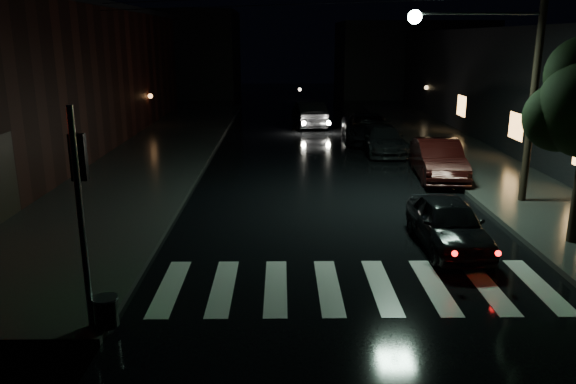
{
  "coord_description": "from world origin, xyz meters",
  "views": [
    {
      "loc": [
        1.34,
        -11.21,
        5.45
      ],
      "look_at": [
        1.5,
        2.84,
        1.6
      ],
      "focal_mm": 35.0,
      "sensor_mm": 36.0,
      "label": 1
    }
  ],
  "objects_px": {
    "parked_car_a": "(448,223)",
    "parked_car_d": "(367,128)",
    "parked_car_c": "(383,140)",
    "oncoming_car": "(309,114)",
    "parked_car_b": "(438,160)"
  },
  "relations": [
    {
      "from": "parked_car_a",
      "to": "parked_car_b",
      "type": "height_order",
      "value": "parked_car_b"
    },
    {
      "from": "parked_car_b",
      "to": "oncoming_car",
      "type": "xyz_separation_m",
      "value": [
        -4.5,
        13.75,
        0.03
      ]
    },
    {
      "from": "parked_car_d",
      "to": "oncoming_car",
      "type": "xyz_separation_m",
      "value": [
        -2.87,
        5.48,
        0.04
      ]
    },
    {
      "from": "oncoming_car",
      "to": "parked_car_c",
      "type": "bearing_deg",
      "value": 104.91
    },
    {
      "from": "parked_car_a",
      "to": "parked_car_d",
      "type": "height_order",
      "value": "parked_car_d"
    },
    {
      "from": "parked_car_c",
      "to": "parked_car_d",
      "type": "relative_size",
      "value": 0.84
    },
    {
      "from": "parked_car_a",
      "to": "parked_car_d",
      "type": "distance_m",
      "value": 15.95
    },
    {
      "from": "parked_car_c",
      "to": "oncoming_car",
      "type": "xyz_separation_m",
      "value": [
        -3.2,
        8.51,
        0.14
      ]
    },
    {
      "from": "parked_car_b",
      "to": "parked_car_d",
      "type": "height_order",
      "value": "parked_car_b"
    },
    {
      "from": "parked_car_a",
      "to": "parked_car_c",
      "type": "distance_m",
      "value": 12.92
    },
    {
      "from": "parked_car_b",
      "to": "parked_car_c",
      "type": "height_order",
      "value": "parked_car_b"
    },
    {
      "from": "parked_car_a",
      "to": "parked_car_d",
      "type": "xyz_separation_m",
      "value": [
        0.17,
        15.95,
        0.09
      ]
    },
    {
      "from": "parked_car_d",
      "to": "parked_car_a",
      "type": "bearing_deg",
      "value": -87.1
    },
    {
      "from": "parked_car_c",
      "to": "parked_car_d",
      "type": "bearing_deg",
      "value": 96.54
    },
    {
      "from": "parked_car_b",
      "to": "parked_car_d",
      "type": "bearing_deg",
      "value": 105.74
    }
  ]
}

